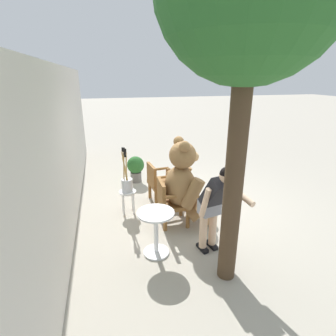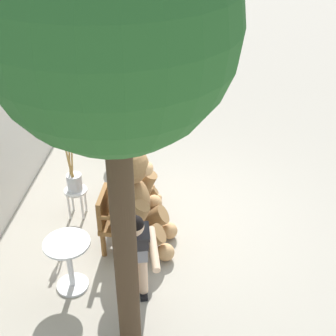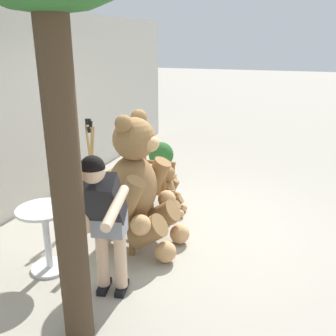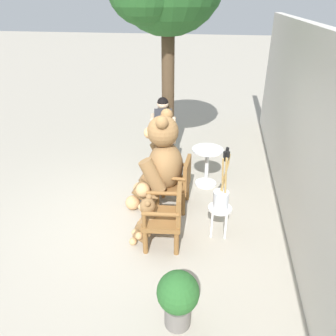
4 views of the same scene
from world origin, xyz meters
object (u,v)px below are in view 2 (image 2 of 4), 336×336
person_visitor (134,247)px  teddy_bear_small (146,186)px  teddy_bear_large (135,200)px  potted_plant (119,142)px  white_stool (76,196)px  round_side_table (69,259)px  wooden_chair_right (127,180)px  wooden_chair_left (116,218)px  brush_bucket (74,179)px  patio_tree (120,31)px

person_visitor → teddy_bear_small: bearing=3.6°
teddy_bear_large → potted_plant: bearing=15.4°
white_stool → round_side_table: bearing=-169.0°
wooden_chair_right → round_side_table: 1.80m
person_visitor → white_stool: 2.06m
wooden_chair_right → round_side_table: wooden_chair_right is taller
wooden_chair_left → potted_plant: bearing=8.7°
brush_bucket → potted_plant: bearing=-13.4°
wooden_chair_right → white_stool: bearing=114.3°
round_side_table → wooden_chair_left: bearing=-28.5°
teddy_bear_large → person_visitor: (-1.02, -0.14, 0.11)m
wooden_chair_right → round_side_table: (-1.75, 0.44, -0.01)m
wooden_chair_left → white_stool: size_ratio=1.87×
white_stool → patio_tree: (-2.05, -1.17, 3.04)m
wooden_chair_left → white_stool: wooden_chair_left is taller
white_stool → wooden_chair_right: bearing=-65.7°
teddy_bear_large → teddy_bear_small: size_ratio=2.21×
teddy_bear_large → brush_bucket: teddy_bear_large is taller
white_stool → potted_plant: bearing=-13.3°
patio_tree → teddy_bear_large: bearing=7.2°
white_stool → brush_bucket: 0.30m
teddy_bear_small → white_stool: teddy_bear_small is taller
teddy_bear_large → teddy_bear_small: 1.05m
teddy_bear_small → person_visitor: bearing=-176.4°
teddy_bear_large → potted_plant: size_ratio=2.38×
wooden_chair_left → teddy_bear_small: size_ratio=1.18×
wooden_chair_right → brush_bucket: size_ratio=0.94×
teddy_bear_large → potted_plant: (2.21, 0.61, -0.39)m
wooden_chair_left → round_side_table: 0.92m
wooden_chair_right → teddy_bear_large: size_ratio=0.53×
teddy_bear_small → brush_bucket: (-0.34, 1.00, 0.30)m
teddy_bear_small → white_stool: bearing=108.5°
round_side_table → wooden_chair_right: bearing=-14.1°
teddy_bear_small → teddy_bear_large: bearing=179.3°
wooden_chair_left → round_side_table: size_ratio=1.19×
wooden_chair_right → teddy_bear_large: 1.03m
teddy_bear_small → potted_plant: 1.40m
wooden_chair_left → wooden_chair_right: bearing=-0.0°
white_stool → person_visitor: bearing=-145.7°
wooden_chair_left → patio_tree: 3.30m
wooden_chair_right → teddy_bear_large: (-0.94, -0.27, 0.33)m
patio_tree → wooden_chair_left: bearing=17.5°
brush_bucket → person_visitor: bearing=-145.6°
teddy_bear_large → wooden_chair_left: bearing=89.2°
brush_bucket → potted_plant: (1.60, -0.38, -0.26)m
teddy_bear_large → round_side_table: size_ratio=2.24×
potted_plant → teddy_bear_large: bearing=-164.6°
brush_bucket → teddy_bear_large: bearing=-122.1°
teddy_bear_large → brush_bucket: (0.62, 0.99, -0.14)m
potted_plant → round_side_table: bearing=178.1°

